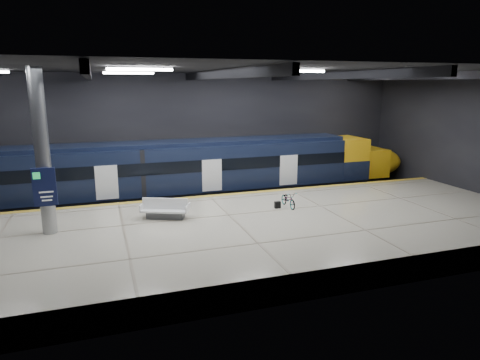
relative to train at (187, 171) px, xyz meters
name	(u,v)px	position (x,y,z in m)	size (l,w,h in m)	color
ground	(223,230)	(0.70, -5.50, -2.06)	(30.00, 30.00, 0.00)	black
room_shell	(222,118)	(0.70, -5.49, 3.66)	(30.10, 16.10, 8.05)	black
platform	(239,236)	(0.70, -8.00, -1.51)	(30.00, 11.00, 1.10)	beige
safety_strip	(210,196)	(0.70, -2.75, -0.95)	(30.00, 0.40, 0.01)	gold
rails	(199,201)	(0.70, 0.00, -1.98)	(30.00, 1.52, 0.16)	gray
train	(187,171)	(0.00, 0.00, 0.00)	(29.40, 2.84, 3.79)	black
bench	(165,211)	(-2.31, -6.07, -0.61)	(2.42, 1.75, 0.99)	#595B60
bicycle	(288,199)	(3.99, -6.19, -0.55)	(0.54, 1.56, 0.82)	#99999E
pannier_bag	(278,205)	(3.39, -6.19, -0.78)	(0.30, 0.18, 0.35)	black
info_column	(42,155)	(-7.30, -6.52, 2.40)	(0.90, 0.78, 6.90)	#9EA0A5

